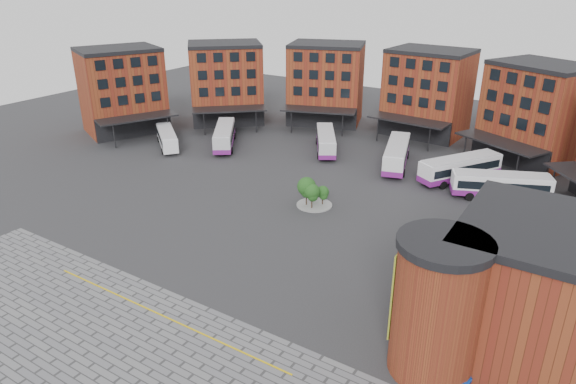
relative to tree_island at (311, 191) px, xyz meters
The scene contains 13 objects.
ground 11.80m from the tree_island, 99.04° to the right, with size 160.00×160.00×0.00m, color #28282B.
paving_zone 33.53m from the tree_island, 89.70° to the right, with size 50.00×22.00×0.02m, color slate.
yellow_line 25.55m from the tree_island, 89.61° to the right, with size 26.00×0.15×0.02m, color gold.
main_building 28.06m from the tree_island, 103.84° to the left, with size 94.14×42.48×14.60m.
east_building 30.72m from the tree_island, 28.39° to the right, with size 17.40×15.40×10.60m.
tree_island is the anchor object (origin of this frame).
bus_a 32.12m from the tree_island, 166.88° to the left, with size 9.43×8.27×2.90m.
bus_b 26.91m from the tree_island, 151.80° to the left, with size 9.05×11.43×3.38m.
bus_c 21.15m from the tree_island, 113.68° to the left, with size 8.12×11.11×3.21m.
bus_d 19.22m from the tree_island, 79.38° to the left, with size 6.31×12.93×3.56m.
bus_e 22.32m from the tree_island, 54.41° to the left, with size 9.01×11.93×3.48m.
bus_f 24.12m from the tree_island, 38.30° to the left, with size 12.03×7.26×3.36m.
blue_car 29.56m from the tree_island, 42.43° to the right, with size 1.67×4.79×1.58m, color #0E42B7.
Camera 1 is at (30.00, -38.22, 26.72)m, focal length 32.00 mm.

